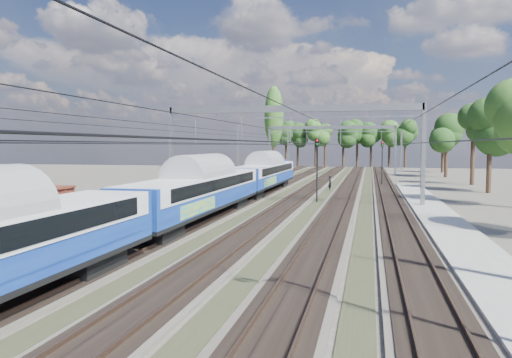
% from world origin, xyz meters
% --- Properties ---
extents(ground, '(220.00, 220.00, 0.00)m').
position_xyz_m(ground, '(0.00, 0.00, 0.00)').
color(ground, '#47423A').
rests_on(ground, ground).
extents(track_bed, '(21.00, 130.00, 0.34)m').
position_xyz_m(track_bed, '(-0.00, 45.00, 0.10)').
color(track_bed, '#47423A').
rests_on(track_bed, ground).
extents(platform, '(3.00, 70.00, 0.30)m').
position_xyz_m(platform, '(12.00, 20.00, 0.15)').
color(platform, gray).
rests_on(platform, ground).
extents(catenary, '(25.65, 130.00, 9.00)m').
position_xyz_m(catenary, '(0.33, 52.69, 6.40)').
color(catenary, gray).
rests_on(catenary, ground).
extents(tree_belt, '(39.81, 98.76, 11.62)m').
position_xyz_m(tree_belt, '(6.06, 95.10, 7.86)').
color(tree_belt, black).
rests_on(tree_belt, ground).
extents(poplar, '(4.40, 4.40, 19.04)m').
position_xyz_m(poplar, '(-14.50, 98.00, 11.89)').
color(poplar, black).
rests_on(poplar, ground).
extents(emu_train, '(3.17, 66.91, 4.63)m').
position_xyz_m(emu_train, '(-4.50, 17.99, 2.73)').
color(emu_train, black).
rests_on(emu_train, ground).
extents(worker, '(0.57, 0.75, 1.82)m').
position_xyz_m(worker, '(2.49, 44.80, 0.91)').
color(worker, black).
rests_on(worker, ground).
extents(signal_near, '(0.41, 0.38, 6.03)m').
position_xyz_m(signal_near, '(2.21, 32.28, 3.82)').
color(signal_near, black).
rests_on(signal_near, ground).
extents(signal_far, '(0.43, 0.40, 5.96)m').
position_xyz_m(signal_far, '(8.66, 54.30, 3.77)').
color(signal_far, black).
rests_on(signal_far, ground).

